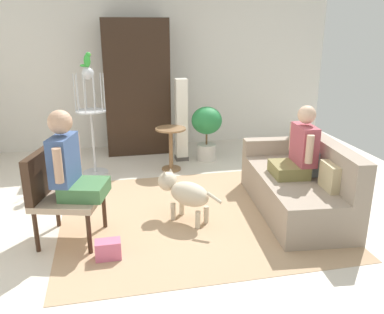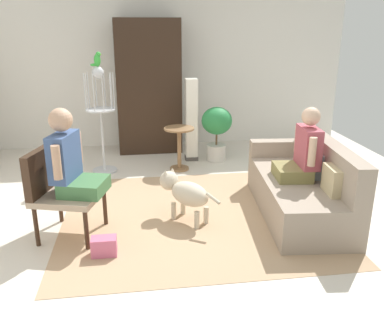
{
  "view_description": "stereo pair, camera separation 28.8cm",
  "coord_description": "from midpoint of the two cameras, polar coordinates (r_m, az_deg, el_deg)",
  "views": [
    {
      "loc": [
        -0.78,
        -4.16,
        2.05
      ],
      "look_at": [
        0.05,
        -0.26,
        0.76
      ],
      "focal_mm": 37.63,
      "sensor_mm": 36.0,
      "label": 1
    },
    {
      "loc": [
        -0.5,
        -4.21,
        2.05
      ],
      "look_at": [
        0.05,
        -0.26,
        0.76
      ],
      "focal_mm": 37.63,
      "sensor_mm": 36.0,
      "label": 2
    }
  ],
  "objects": [
    {
      "name": "column_lamp",
      "position": [
        6.35,
        -2.84,
        5.15
      ],
      "size": [
        0.2,
        0.2,
        1.3
      ],
      "color": "#4C4742",
      "rests_on": "ground"
    },
    {
      "name": "round_end_table",
      "position": [
        5.94,
        -4.4,
        1.84
      ],
      "size": [
        0.45,
        0.45,
        0.64
      ],
      "color": "olive",
      "rests_on": "ground"
    },
    {
      "name": "back_wall",
      "position": [
        7.23,
        -7.11,
        12.3
      ],
      "size": [
        6.46,
        0.12,
        2.7
      ],
      "primitive_type": "cube",
      "color": "silver",
      "rests_on": "ground"
    },
    {
      "name": "dog",
      "position": [
        4.41,
        -2.96,
        -4.99
      ],
      "size": [
        0.6,
        0.66,
        0.54
      ],
      "color": "beige",
      "rests_on": "ground"
    },
    {
      "name": "potted_plant",
      "position": [
        6.35,
        0.79,
        4.3
      ],
      "size": [
        0.48,
        0.48,
        0.86
      ],
      "color": "beige",
      "rests_on": "ground"
    },
    {
      "name": "ground_plane",
      "position": [
        4.71,
        -3.08,
        -7.88
      ],
      "size": [
        7.03,
        7.03,
        0.0
      ],
      "primitive_type": "plane",
      "color": "beige"
    },
    {
      "name": "couch",
      "position": [
        4.8,
        13.21,
        -3.81
      ],
      "size": [
        0.98,
        1.87,
        0.85
      ],
      "color": "gray",
      "rests_on": "ground"
    },
    {
      "name": "bird_cage_stand",
      "position": [
        5.87,
        -15.44,
        5.25
      ],
      "size": [
        0.42,
        0.42,
        1.53
      ],
      "color": "silver",
      "rests_on": "ground"
    },
    {
      "name": "person_on_armchair",
      "position": [
        4.05,
        -18.83,
        -0.88
      ],
      "size": [
        0.57,
        0.56,
        0.85
      ],
      "color": "#427444"
    },
    {
      "name": "person_on_couch",
      "position": [
        4.62,
        13.23,
        1.07
      ],
      "size": [
        0.47,
        0.58,
        0.8
      ],
      "color": "olive"
    },
    {
      "name": "handbag",
      "position": [
        3.92,
        -13.92,
        -12.66
      ],
      "size": [
        0.24,
        0.14,
        0.18
      ],
      "primitive_type": "cube",
      "color": "#D8668C",
      "rests_on": "ground"
    },
    {
      "name": "armoire_cabinet",
      "position": [
        6.83,
        -9.08,
        9.71
      ],
      "size": [
        1.05,
        0.56,
        2.18
      ],
      "primitive_type": "cube",
      "color": "black",
      "rests_on": "ground"
    },
    {
      "name": "area_rug",
      "position": [
        4.62,
        -1.47,
        -8.3
      ],
      "size": [
        2.94,
        2.6,
        0.01
      ],
      "primitive_type": "cube",
      "color": "tan",
      "rests_on": "ground"
    },
    {
      "name": "armchair",
      "position": [
        4.2,
        -20.51,
        -4.24
      ],
      "size": [
        0.75,
        0.76,
        0.92
      ],
      "color": "#382316",
      "rests_on": "ground"
    },
    {
      "name": "parrot",
      "position": [
        5.76,
        -16.08,
        13.07
      ],
      "size": [
        0.17,
        0.1,
        0.2
      ],
      "color": "green",
      "rests_on": "bird_cage_stand"
    }
  ]
}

